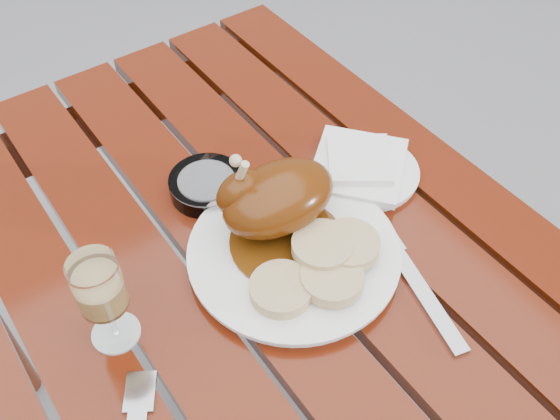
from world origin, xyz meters
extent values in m
cube|color=#5F180B|center=(0.00, 0.00, 0.38)|extent=(0.80, 1.20, 0.75)
cylinder|color=white|center=(0.06, 0.03, 0.76)|extent=(0.32, 0.32, 0.02)
cylinder|color=#502809|center=(0.06, 0.05, 0.77)|extent=(0.16, 0.16, 0.00)
ellipsoid|color=#623007|center=(0.08, 0.09, 0.81)|extent=(0.17, 0.11, 0.08)
ellipsoid|color=#623007|center=(0.04, 0.11, 0.83)|extent=(0.08, 0.05, 0.06)
cylinder|color=#C6B28C|center=(0.03, 0.12, 0.84)|extent=(0.02, 0.04, 0.09)
cylinder|color=tan|center=(0.01, -0.01, 0.78)|extent=(0.08, 0.08, 0.02)
cylinder|color=tan|center=(0.07, -0.04, 0.78)|extent=(0.08, 0.08, 0.02)
cylinder|color=tan|center=(0.12, -0.01, 0.79)|extent=(0.08, 0.08, 0.02)
cylinder|color=tan|center=(0.09, 0.00, 0.79)|extent=(0.08, 0.08, 0.02)
cylinder|color=#DAB363|center=(-0.19, 0.07, 0.82)|extent=(0.08, 0.08, 0.14)
cylinder|color=white|center=(0.25, 0.10, 0.76)|extent=(0.19, 0.19, 0.01)
cube|color=white|center=(0.24, 0.11, 0.77)|extent=(0.19, 0.19, 0.01)
cylinder|color=#B2B7BC|center=(0.03, 0.21, 0.76)|extent=(0.14, 0.14, 0.03)
cube|color=gray|center=(0.17, -0.09, 0.75)|extent=(0.08, 0.23, 0.01)
camera|label=1|loc=(-0.25, -0.37, 1.43)|focal=40.00mm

